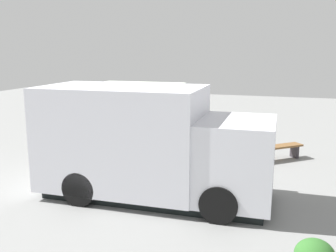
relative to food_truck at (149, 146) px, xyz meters
name	(u,v)px	position (x,y,z in m)	size (l,w,h in m)	color
ground_plane	(158,176)	(0.27, -1.40, -1.24)	(40.00, 40.00, 0.00)	gray
food_truck	(149,146)	(0.00, 0.00, 0.00)	(5.37, 2.80, 2.61)	silver
person_customer	(121,137)	(2.60, -4.09, -0.88)	(0.52, 0.76, 0.85)	navy
planter_flowering_far	(163,141)	(0.92, -3.81, -0.83)	(0.61, 0.61, 0.83)	silver
planter_flowering_side	(93,130)	(4.30, -5.11, -0.91)	(0.44, 0.44, 0.65)	gray
plaza_bench	(277,149)	(-2.80, -4.08, -0.88)	(1.58, 1.45, 0.46)	brown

